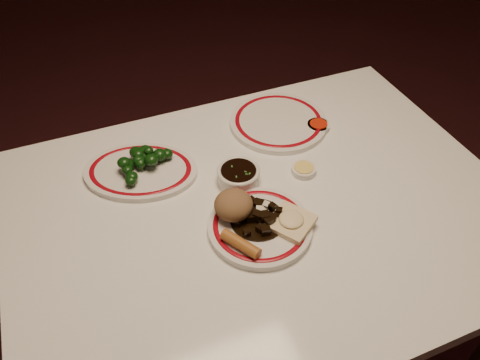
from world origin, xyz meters
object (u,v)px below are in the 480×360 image
(rice_mound, at_px, (234,205))
(soy_bowl, at_px, (238,176))
(dining_table, at_px, (263,230))
(stirfry_heap, at_px, (259,217))
(spring_roll, at_px, (241,244))
(main_plate, at_px, (260,226))
(broccoli_pile, at_px, (142,159))
(fried_wonton, at_px, (291,221))
(broccoli_plate, at_px, (141,171))

(rice_mound, distance_m, soy_bowl, 0.13)
(dining_table, bearing_deg, stirfry_heap, -125.19)
(spring_roll, bearing_deg, soy_bowl, 38.48)
(main_plate, relative_size, broccoli_pile, 1.90)
(spring_roll, bearing_deg, stirfry_heap, 9.01)
(dining_table, xyz_separation_m, rice_mound, (-0.08, -0.01, 0.14))
(rice_mound, relative_size, broccoli_pile, 0.62)
(broccoli_pile, bearing_deg, dining_table, -44.01)
(stirfry_heap, bearing_deg, rice_mound, 140.43)
(stirfry_heap, bearing_deg, fried_wonton, -31.35)
(rice_mound, xyz_separation_m, stirfry_heap, (0.05, -0.04, -0.02))
(main_plate, bearing_deg, soy_bowl, 85.35)
(dining_table, xyz_separation_m, spring_roll, (-0.11, -0.11, 0.12))
(main_plate, bearing_deg, rice_mound, 131.55)
(rice_mound, xyz_separation_m, broccoli_plate, (-0.16, 0.24, -0.04))
(broccoli_pile, bearing_deg, broccoli_plate, -136.55)
(broccoli_plate, xyz_separation_m, soy_bowl, (0.22, -0.12, 0.01))
(broccoli_pile, height_order, soy_bowl, broccoli_pile)
(dining_table, bearing_deg, broccoli_pile, 135.99)
(broccoli_plate, relative_size, broccoli_pile, 2.44)
(broccoli_plate, relative_size, soy_bowl, 3.33)
(rice_mound, bearing_deg, dining_table, 10.02)
(dining_table, bearing_deg, main_plate, -121.63)
(rice_mound, xyz_separation_m, soy_bowl, (0.06, 0.11, -0.03))
(broccoli_plate, bearing_deg, dining_table, -41.72)
(spring_roll, distance_m, fried_wonton, 0.13)
(spring_roll, distance_m, broccoli_pile, 0.37)
(dining_table, xyz_separation_m, stirfry_heap, (-0.04, -0.05, 0.12))
(stirfry_heap, height_order, broccoli_pile, broccoli_pile)
(dining_table, xyz_separation_m, soy_bowl, (-0.03, 0.10, 0.11))
(stirfry_heap, relative_size, broccoli_plate, 0.36)
(rice_mound, height_order, broccoli_pile, rice_mound)
(rice_mound, relative_size, spring_roll, 0.94)
(fried_wonton, distance_m, broccoli_plate, 0.42)
(main_plate, xyz_separation_m, broccoli_pile, (-0.20, 0.30, 0.03))
(fried_wonton, bearing_deg, dining_table, 105.08)
(main_plate, height_order, stirfry_heap, stirfry_heap)
(stirfry_heap, xyz_separation_m, soy_bowl, (0.01, 0.15, -0.01))
(spring_roll, distance_m, broccoli_plate, 0.36)
(main_plate, bearing_deg, broccoli_plate, 126.01)
(spring_roll, xyz_separation_m, stirfry_heap, (0.07, 0.06, -0.00))
(broccoli_plate, height_order, broccoli_pile, broccoli_pile)
(main_plate, distance_m, broccoli_pile, 0.36)
(spring_roll, relative_size, fried_wonton, 0.75)
(main_plate, relative_size, spring_roll, 2.88)
(spring_roll, bearing_deg, rice_mound, 46.64)
(stirfry_heap, height_order, soy_bowl, stirfry_heap)
(dining_table, relative_size, stirfry_heap, 9.33)
(dining_table, relative_size, fried_wonton, 9.46)
(dining_table, xyz_separation_m, broccoli_pile, (-0.24, 0.23, 0.13))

